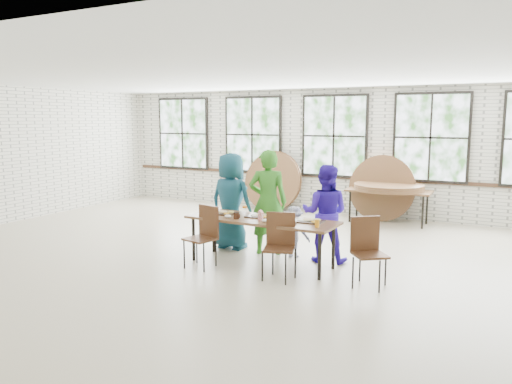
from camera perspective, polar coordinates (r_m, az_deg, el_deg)
room at (r=12.11m, az=8.93°, el=6.11°), size 12.00×12.00×12.00m
dining_table at (r=7.80m, az=0.63°, el=-3.42°), size 2.42×0.86×0.74m
chair_near_left at (r=7.78m, az=-5.91°, el=-4.47°), size 0.50×0.49×0.95m
chair_near_right at (r=7.19m, az=2.75°, el=-5.50°), size 0.53×0.52×0.95m
chair_spare at (r=7.05m, az=12.60°, el=-5.99°), size 0.58×0.58×0.95m
adult_teal at (r=8.77m, az=-2.87°, el=-1.05°), size 0.86×0.59×1.70m
adult_green at (r=8.42m, az=1.37°, el=-1.15°), size 0.76×0.63×1.78m
toddler at (r=8.32m, az=4.36°, el=-4.55°), size 0.56×0.33×0.85m
adult_blue at (r=8.05m, az=7.89°, el=-2.43°), size 0.85×0.71×1.57m
storage_table at (r=11.31m, az=14.91°, el=-0.03°), size 1.82×0.79×0.74m
tabletop_clutter at (r=7.71m, az=1.27°, el=-2.98°), size 2.00×0.56×0.11m
round_tops_stacked at (r=11.29m, az=14.93°, el=0.56°), size 1.50×1.50×0.13m
round_tops_leaning at (r=12.11m, az=5.79°, el=0.98°), size 4.24×0.43×1.49m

